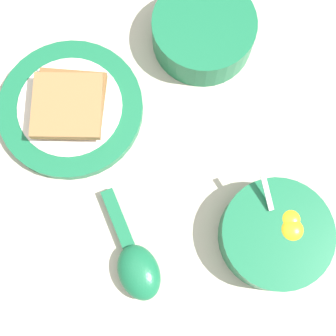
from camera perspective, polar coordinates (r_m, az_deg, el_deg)
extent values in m
plane|color=beige|center=(0.69, -3.53, 0.12)|extent=(3.00, 3.00, 0.00)
cylinder|color=#196B42|center=(0.67, 12.88, -7.95)|extent=(0.15, 0.15, 0.05)
cylinder|color=white|center=(0.66, 12.99, -7.90)|extent=(0.13, 0.13, 0.02)
ellipsoid|color=yellow|center=(0.65, 14.69, -6.08)|extent=(0.03, 0.03, 0.02)
ellipsoid|color=yellow|center=(0.65, 14.83, -7.32)|extent=(0.03, 0.03, 0.02)
cylinder|color=black|center=(0.65, 13.91, -9.02)|extent=(0.03, 0.03, 0.00)
ellipsoid|color=silver|center=(0.64, 12.83, -6.43)|extent=(0.03, 0.02, 0.01)
cube|color=silver|center=(0.63, 11.94, -2.74)|extent=(0.05, 0.03, 0.03)
cylinder|color=#196B42|center=(0.73, -11.75, 7.13)|extent=(0.22, 0.22, 0.02)
cylinder|color=white|center=(0.72, -11.90, 7.38)|extent=(0.16, 0.16, 0.00)
cube|color=brown|center=(0.71, -11.96, 8.04)|extent=(0.13, 0.13, 0.01)
cube|color=#9E7042|center=(0.70, -12.19, 7.44)|extent=(0.14, 0.14, 0.01)
ellipsoid|color=#196B42|center=(0.66, -3.56, -12.57)|extent=(0.09, 0.08, 0.04)
cube|color=#196B42|center=(0.67, -6.03, -6.41)|extent=(0.09, 0.05, 0.02)
cylinder|color=#196B42|center=(0.75, 4.33, 16.24)|extent=(0.16, 0.16, 0.06)
cylinder|color=white|center=(0.73, 4.43, 16.90)|extent=(0.13, 0.13, 0.02)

